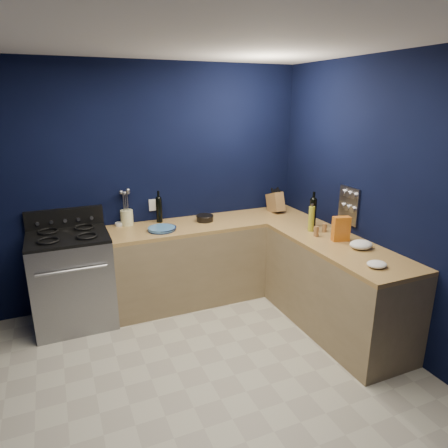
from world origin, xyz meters
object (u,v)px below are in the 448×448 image
knife_block (275,203)px  crouton_bag (341,229)px  utensil_crock (127,218)px  plate_stack (162,229)px  gas_range (73,281)px

knife_block → crouton_bag: (0.05, -1.16, 0.00)m
utensil_crock → crouton_bag: crouton_bag is taller
plate_stack → crouton_bag: bearing=-33.2°
plate_stack → crouton_bag: crouton_bag is taller
utensil_crock → knife_block: 1.76m
knife_block → crouton_bag: 1.16m
gas_range → utensil_crock: bearing=22.6°
gas_range → knife_block: 2.45m
crouton_bag → gas_range: bearing=170.5°
plate_stack → utensil_crock: utensil_crock is taller
plate_stack → utensil_crock: bearing=131.0°
plate_stack → utensil_crock: (-0.29, 0.34, 0.07)m
knife_block → crouton_bag: size_ratio=0.96×
knife_block → crouton_bag: bearing=-90.9°
gas_range → plate_stack: 1.03m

